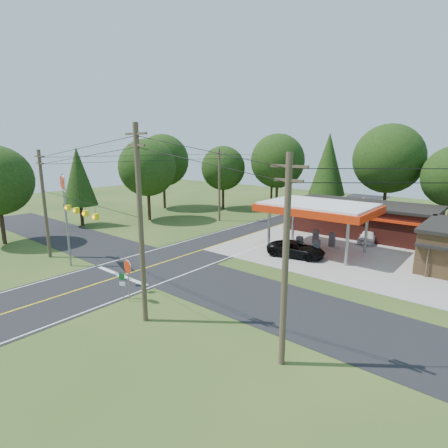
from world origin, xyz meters
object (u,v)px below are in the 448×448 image
Objects in this scene: suv_car at (296,249)px; octagonal_stop_sign at (128,270)px; big_stop_sign at (64,197)px; gas_canopy at (318,209)px; sedan_car at (368,236)px.

octagonal_stop_sign reaches higher than suv_car.
octagonal_stop_sign is at bearing -5.72° from big_stop_sign.
sedan_car is at bearing 65.58° from gas_canopy.
gas_canopy is 3.60× the size of octagonal_stop_sign.
big_stop_sign is (-13.91, -15.01, 5.37)m from suv_car.
octagonal_stop_sign is (-3.89, -16.01, 1.48)m from suv_car.
suv_car is 1.32× the size of sedan_car.
gas_canopy is 1.98× the size of suv_car.
big_stop_sign is (-17.52, -24.62, 5.42)m from sedan_car.
gas_canopy is 8.09m from sedan_car.
big_stop_sign reaches higher than octagonal_stop_sign.
octagonal_stop_sign is at bearing 154.81° from suv_car.
sedan_car is 26.74m from octagonal_stop_sign.
big_stop_sign is at bearing -128.87° from gas_canopy.
suv_car reaches higher than sedan_car.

